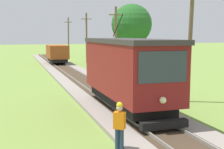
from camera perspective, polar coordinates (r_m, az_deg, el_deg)
name	(u,v)px	position (r m, az deg, el deg)	size (l,w,h in m)	color
red_tram	(128,71)	(16.28, 2.86, 0.72)	(2.60, 8.54, 4.79)	maroon
freight_car	(57,53)	(42.51, -9.83, 3.78)	(2.40, 5.20, 2.31)	#93471E
utility_pole_near_tram	(190,32)	(19.22, 13.95, 7.35)	(1.40, 0.58, 8.11)	brown
utility_pole_mid	(116,40)	(32.16, 0.65, 6.27)	(1.40, 0.35, 6.81)	brown
utility_pole_far	(87,38)	(44.84, -4.61, 6.66)	(1.40, 0.34, 7.02)	brown
utility_pole_distant	(68,36)	(59.63, -7.85, 6.81)	(1.40, 0.59, 7.14)	brown
gravel_pile	(97,62)	(41.44, -2.70, 2.31)	(2.24, 2.24, 0.98)	gray
track_worker	(119,125)	(10.86, 1.35, -9.10)	(0.45, 0.43, 1.78)	navy
tree_right_near	(132,24)	(46.25, 3.56, 9.01)	(5.84, 5.84, 8.41)	#4C3823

